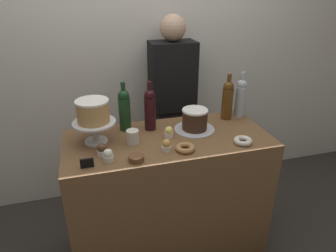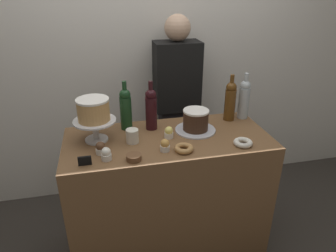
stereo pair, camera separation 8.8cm
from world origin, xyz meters
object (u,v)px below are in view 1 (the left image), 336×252
object	(u,v)px
cupcake_chocolate	(102,150)
cookie_stack	(136,158)
chocolate_round_cake	(195,119)
cupcake_lemon	(169,133)
wine_bottle_amber	(228,99)
donut_maple	(185,148)
barista_figure	(172,109)
wine_bottle_clear	(241,97)
wine_bottle_dark_red	(150,109)
donut_sugar	(243,141)
cupcake_vanilla	(108,156)
price_sign_chalkboard	(87,163)
cake_stand_pedestal	(95,128)
wine_bottle_green	(124,109)
coffee_cup_ceramic	(133,137)
cupcake_caramel	(166,146)
white_layer_cake	(93,111)

from	to	relation	value
cupcake_chocolate	cookie_stack	bearing A→B (deg)	-32.10
chocolate_round_cake	cupcake_lemon	size ratio (longest dim) A/B	2.24
wine_bottle_amber	donut_maple	distance (m)	0.58
barista_figure	wine_bottle_clear	bearing A→B (deg)	-50.46
wine_bottle_dark_red	wine_bottle_clear	world-z (taller)	same
cupcake_lemon	cookie_stack	world-z (taller)	cupcake_lemon
chocolate_round_cake	donut_sugar	size ratio (longest dim) A/B	1.49
wine_bottle_amber	cupcake_chocolate	size ratio (longest dim) A/B	4.38
cupcake_lemon	cupcake_vanilla	bearing A→B (deg)	-155.30
donut_sugar	price_sign_chalkboard	xyz separation A→B (m)	(-0.92, -0.02, 0.01)
wine_bottle_clear	cupcake_chocolate	world-z (taller)	wine_bottle_clear
cake_stand_pedestal	wine_bottle_dark_red	world-z (taller)	wine_bottle_dark_red
cake_stand_pedestal	cupcake_vanilla	world-z (taller)	cake_stand_pedestal
wine_bottle_green	coffee_cup_ceramic	world-z (taller)	wine_bottle_green
cupcake_caramel	cupcake_lemon	bearing A→B (deg)	69.34
chocolate_round_cake	wine_bottle_green	world-z (taller)	wine_bottle_green
wine_bottle_clear	price_sign_chalkboard	bearing A→B (deg)	-159.59
wine_bottle_dark_red	coffee_cup_ceramic	bearing A→B (deg)	-131.09
cupcake_vanilla	donut_maple	world-z (taller)	cupcake_vanilla
wine_bottle_clear	cupcake_lemon	xyz separation A→B (m)	(-0.59, -0.20, -0.11)
cookie_stack	donut_maple	bearing A→B (deg)	7.01
wine_bottle_dark_red	price_sign_chalkboard	size ratio (longest dim) A/B	4.65
donut_maple	cookie_stack	world-z (taller)	same
chocolate_round_cake	barista_figure	world-z (taller)	barista_figure
donut_sugar	cupcake_lemon	bearing A→B (deg)	155.12
cupcake_chocolate	donut_maple	xyz separation A→B (m)	(0.47, -0.07, -0.02)
wine_bottle_amber	price_sign_chalkboard	xyz separation A→B (m)	(-0.98, -0.39, -0.12)
cake_stand_pedestal	coffee_cup_ceramic	world-z (taller)	cake_stand_pedestal
cookie_stack	coffee_cup_ceramic	xyz separation A→B (m)	(0.02, 0.21, 0.03)
cupcake_chocolate	cupcake_caramel	distance (m)	0.36
cupcake_caramel	barista_figure	xyz separation A→B (m)	(0.27, 0.80, -0.12)
white_layer_cake	cupcake_lemon	size ratio (longest dim) A/B	2.59
donut_sugar	barista_figure	distance (m)	0.87
chocolate_round_cake	barista_figure	xyz separation A→B (m)	(0.02, 0.59, -0.16)
cupcake_vanilla	cookie_stack	xyz separation A→B (m)	(0.15, -0.04, -0.02)
cupcake_chocolate	coffee_cup_ceramic	distance (m)	0.21
cupcake_vanilla	barista_figure	xyz separation A→B (m)	(0.60, 0.83, -0.12)
white_layer_cake	cupcake_caramel	distance (m)	0.47
cupcake_caramel	cookie_stack	world-z (taller)	cupcake_caramel
white_layer_cake	barista_figure	xyz separation A→B (m)	(0.65, 0.58, -0.29)
wine_bottle_green	cupcake_caramel	distance (m)	0.41
wine_bottle_clear	donut_sugar	world-z (taller)	wine_bottle_clear
cupcake_lemon	donut_maple	world-z (taller)	cupcake_lemon
chocolate_round_cake	wine_bottle_clear	distance (m)	0.42
coffee_cup_ceramic	cupcake_lemon	bearing A→B (deg)	2.76
coffee_cup_ceramic	chocolate_round_cake	bearing A→B (deg)	9.68
cupcake_chocolate	cupcake_caramel	size ratio (longest dim) A/B	1.00
wine_bottle_dark_red	cupcake_vanilla	distance (m)	0.47
wine_bottle_clear	cookie_stack	world-z (taller)	wine_bottle_clear
price_sign_chalkboard	barista_figure	world-z (taller)	barista_figure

